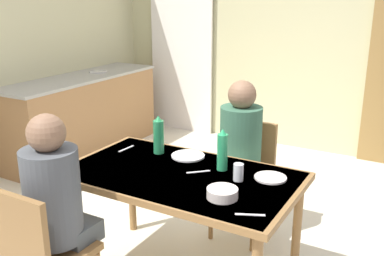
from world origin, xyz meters
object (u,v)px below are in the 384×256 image
(chair_near_diner, at_px, (40,252))
(water_bottle_green_far, at_px, (159,136))
(kitchen_counter, at_px, (83,115))
(chair_far_diner, at_px, (246,171))
(serving_bowl_center, at_px, (222,193))
(dining_table, at_px, (180,184))
(person_near_diner, at_px, (54,193))
(person_far_diner, at_px, (240,141))
(water_bottle_green_near, at_px, (222,151))

(chair_near_diner, bearing_deg, water_bottle_green_far, 85.20)
(kitchen_counter, relative_size, chair_near_diner, 2.35)
(chair_far_diner, height_order, serving_bowl_center, chair_far_diner)
(dining_table, xyz_separation_m, serving_bowl_center, (0.37, -0.18, 0.10))
(person_near_diner, height_order, water_bottle_green_far, person_near_diner)
(dining_table, height_order, person_near_diner, person_near_diner)
(person_far_diner, height_order, water_bottle_green_near, person_far_diner)
(serving_bowl_center, bearing_deg, person_near_diner, -149.10)
(dining_table, height_order, chair_far_diner, chair_far_diner)
(chair_near_diner, relative_size, water_bottle_green_near, 3.27)
(kitchen_counter, relative_size, person_far_diner, 2.66)
(chair_near_diner, relative_size, chair_far_diner, 1.00)
(chair_near_diner, bearing_deg, person_near_diner, 90.00)
(chair_near_diner, distance_m, serving_bowl_center, 1.01)
(dining_table, xyz_separation_m, water_bottle_green_far, (-0.31, 0.24, 0.20))
(chair_near_diner, relative_size, person_far_diner, 1.13)
(kitchen_counter, xyz_separation_m, person_far_diner, (2.34, -0.87, 0.33))
(person_far_diner, bearing_deg, dining_table, 79.52)
(person_near_diner, bearing_deg, person_far_diner, 68.00)
(water_bottle_green_near, distance_m, water_bottle_green_far, 0.51)
(chair_far_diner, height_order, person_near_diner, person_near_diner)
(kitchen_counter, xyz_separation_m, chair_far_diner, (2.34, -0.73, 0.05))
(kitchen_counter, bearing_deg, chair_near_diner, -51.30)
(kitchen_counter, bearing_deg, serving_bowl_center, -32.93)
(kitchen_counter, relative_size, water_bottle_green_far, 7.71)
(chair_near_diner, xyz_separation_m, person_near_diner, (0.00, 0.14, 0.28))
(person_near_diner, bearing_deg, water_bottle_green_near, 54.00)
(chair_far_diner, xyz_separation_m, person_near_diner, (-0.51, -1.41, 0.28))
(kitchen_counter, height_order, chair_far_diner, kitchen_counter)
(chair_near_diner, height_order, serving_bowl_center, chair_near_diner)
(chair_near_diner, bearing_deg, kitchen_counter, 128.70)
(dining_table, relative_size, serving_bowl_center, 8.47)
(person_far_diner, bearing_deg, water_bottle_green_far, 42.91)
(chair_near_diner, distance_m, water_bottle_green_near, 1.18)
(chair_far_diner, bearing_deg, dining_table, 81.34)
(dining_table, bearing_deg, water_bottle_green_near, 42.54)
(water_bottle_green_far, bearing_deg, person_far_diner, 42.91)
(water_bottle_green_near, bearing_deg, chair_far_diner, 97.72)
(chair_far_diner, bearing_deg, serving_bowl_center, 105.06)
(kitchen_counter, distance_m, water_bottle_green_far, 2.32)
(chair_far_diner, bearing_deg, water_bottle_green_near, 97.72)
(serving_bowl_center, bearing_deg, kitchen_counter, 147.07)
(water_bottle_green_near, bearing_deg, dining_table, -137.46)
(water_bottle_green_far, bearing_deg, kitchen_counter, 146.44)
(water_bottle_green_near, relative_size, serving_bowl_center, 1.56)
(kitchen_counter, height_order, person_near_diner, person_near_diner)
(dining_table, distance_m, person_near_diner, 0.76)
(chair_far_diner, height_order, person_far_diner, person_far_diner)
(dining_table, bearing_deg, person_near_diner, -121.92)
(dining_table, height_order, chair_near_diner, chair_near_diner)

